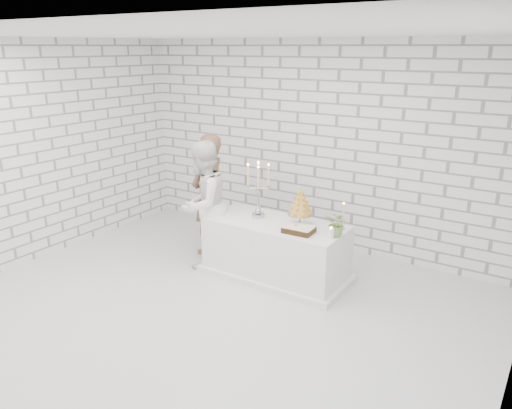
% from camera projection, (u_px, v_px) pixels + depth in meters
% --- Properties ---
extents(ground, '(6.00, 5.00, 0.01)m').
position_uv_depth(ground, '(213.00, 310.00, 5.65)').
color(ground, silver).
rests_on(ground, ground).
extents(ceiling, '(6.00, 5.00, 0.01)m').
position_uv_depth(ceiling, '(204.00, 33.00, 4.73)').
color(ceiling, white).
rests_on(ceiling, ground).
extents(wall_back, '(6.00, 0.01, 3.00)m').
position_uv_depth(wall_back, '(316.00, 146.00, 7.18)').
color(wall_back, white).
rests_on(wall_back, ground).
extents(wall_left, '(0.01, 5.00, 3.00)m').
position_uv_depth(wall_left, '(36.00, 152.00, 6.75)').
color(wall_left, white).
rests_on(wall_left, ground).
extents(cake_table, '(1.80, 0.80, 0.75)m').
position_uv_depth(cake_table, '(275.00, 250.00, 6.39)').
color(cake_table, white).
rests_on(cake_table, ground).
extents(groom, '(0.45, 0.66, 1.74)m').
position_uv_depth(groom, '(209.00, 194.00, 7.04)').
color(groom, brown).
rests_on(groom, ground).
extents(bride, '(0.73, 0.90, 1.72)m').
position_uv_depth(bride, '(203.00, 204.00, 6.62)').
color(bride, white).
rests_on(bride, ground).
extents(candelabra, '(0.36, 0.36, 0.74)m').
position_uv_depth(candelabra, '(258.00, 190.00, 6.35)').
color(candelabra, '#A2A2AC').
rests_on(candelabra, cake_table).
extents(croquembouche, '(0.36, 0.36, 0.48)m').
position_uv_depth(croquembouche, '(300.00, 207.00, 6.08)').
color(croquembouche, '#AF7926').
rests_on(croquembouche, cake_table).
extents(chocolate_cake, '(0.37, 0.27, 0.08)m').
position_uv_depth(chocolate_cake, '(299.00, 229.00, 5.91)').
color(chocolate_cake, black).
rests_on(chocolate_cake, cake_table).
extents(pillar_candle, '(0.09, 0.09, 0.12)m').
position_uv_depth(pillar_candle, '(331.00, 233.00, 5.74)').
color(pillar_candle, white).
rests_on(pillar_candle, cake_table).
extents(extra_taper, '(0.08, 0.08, 0.32)m').
position_uv_depth(extra_taper, '(343.00, 217.00, 5.99)').
color(extra_taper, beige).
rests_on(extra_taper, cake_table).
extents(flowers, '(0.30, 0.26, 0.31)m').
position_uv_depth(flowers, '(337.00, 224.00, 5.76)').
color(flowers, '#577D33').
rests_on(flowers, cake_table).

